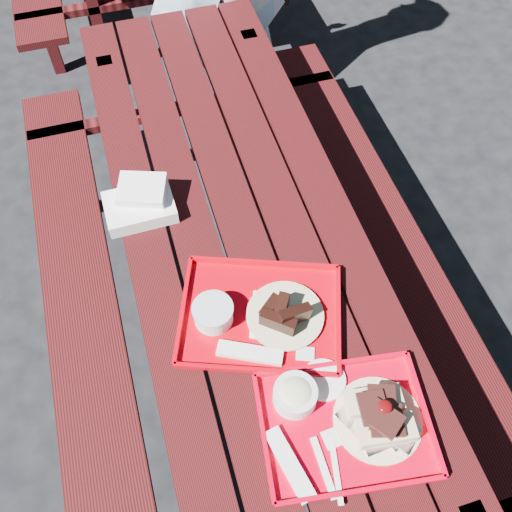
% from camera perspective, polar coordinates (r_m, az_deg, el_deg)
% --- Properties ---
extents(ground, '(60.00, 60.00, 0.00)m').
position_cam_1_polar(ground, '(2.45, -1.01, -7.75)').
color(ground, black).
rests_on(ground, ground).
extents(picnic_table_near, '(1.41, 2.40, 0.75)m').
position_cam_1_polar(picnic_table_near, '(1.96, -1.25, -0.67)').
color(picnic_table_near, '#420C10').
rests_on(picnic_table_near, ground).
extents(near_tray, '(0.47, 0.39, 0.14)m').
position_cam_1_polar(near_tray, '(1.52, 8.78, -15.40)').
color(near_tray, red).
rests_on(near_tray, picnic_table_near).
extents(far_tray, '(0.55, 0.49, 0.08)m').
position_cam_1_polar(far_tray, '(1.62, 0.14, -5.98)').
color(far_tray, '#C5000E').
rests_on(far_tray, picnic_table_near).
extents(white_cloth, '(0.22, 0.19, 0.09)m').
position_cam_1_polar(white_cloth, '(1.86, -11.48, 5.27)').
color(white_cloth, white).
rests_on(white_cloth, picnic_table_near).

